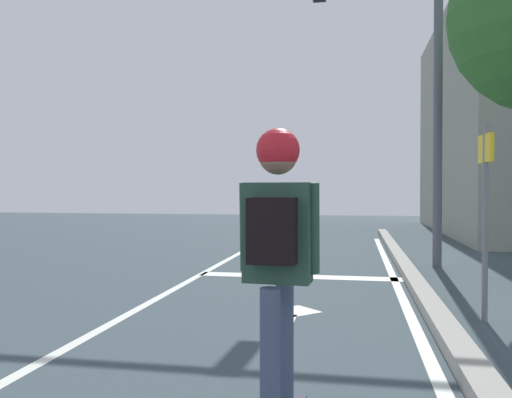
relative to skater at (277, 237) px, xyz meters
name	(u,v)px	position (x,y,z in m)	size (l,w,h in m)	color
lane_line_center	(127,315)	(-2.08, 2.63, -1.14)	(0.12, 20.00, 0.01)	silver
lane_line_curbside	(416,328)	(1.04, 2.63, -1.14)	(0.12, 20.00, 0.01)	silver
stop_bar	(300,276)	(-0.45, 5.61, -1.14)	(3.27, 0.40, 0.01)	silver
lane_arrow_stem	(282,331)	(-0.28, 2.27, -1.14)	(0.16, 1.40, 0.01)	silver
lane_arrow_head	(292,312)	(-0.28, 3.12, -1.14)	(0.56, 0.44, 0.01)	silver
curb_strip	(441,322)	(1.29, 2.63, -1.07)	(0.24, 24.00, 0.14)	gray
skater	(277,237)	(0.00, 0.00, 0.00)	(0.46, 0.62, 1.67)	#3E4B66
traffic_signal_mast	(388,49)	(1.02, 7.11, 2.85)	(4.36, 0.34, 5.90)	#565864
street_sign_post	(485,193)	(1.79, 3.04, 0.23)	(0.06, 0.44, 2.10)	slate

